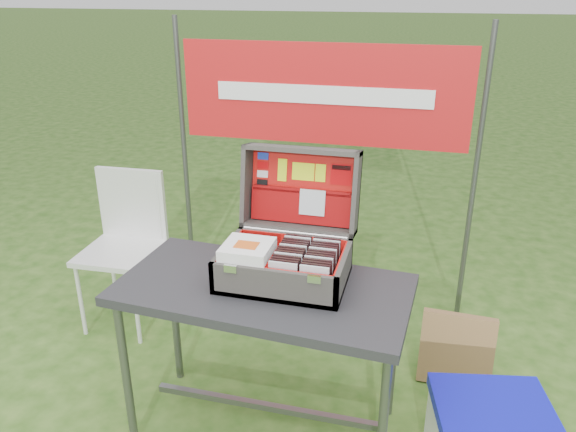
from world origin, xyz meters
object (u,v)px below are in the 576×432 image
(table, at_px, (265,360))
(suitcase, at_px, (288,221))
(cardboard_box, at_px, (456,350))
(chair, at_px, (120,254))

(table, height_order, suitcase, suitcase)
(table, xyz_separation_m, suitcase, (0.07, 0.12, 0.61))
(suitcase, distance_m, cardboard_box, 1.17)
(table, bearing_deg, suitcase, 63.19)
(suitcase, xyz_separation_m, chair, (-1.11, 0.50, -0.53))
(suitcase, bearing_deg, cardboard_box, 29.48)
(table, relative_size, suitcase, 2.25)
(suitcase, relative_size, cardboard_box, 1.40)
(table, relative_size, cardboard_box, 3.16)
(chair, relative_size, cardboard_box, 2.40)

